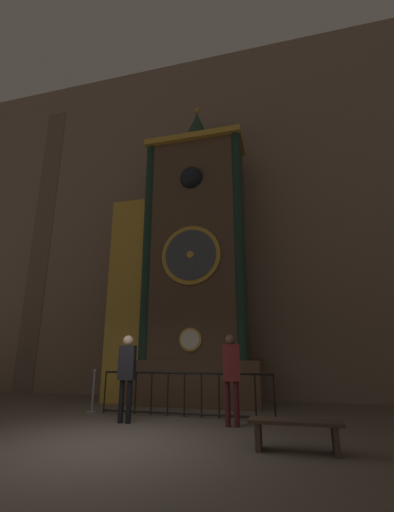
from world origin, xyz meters
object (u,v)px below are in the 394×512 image
(stanchion_post, at_px, (93,398))
(visitor_bench, at_px, (295,429))
(clock_tower, at_px, (185,266))
(visitor_far, at_px, (231,370))
(visitor_near, at_px, (127,368))

(stanchion_post, height_order, visitor_bench, stanchion_post)
(clock_tower, height_order, visitor_bench, clock_tower)
(visitor_far, xyz_separation_m, visitor_bench, (1.20, -1.53, -0.76))
(clock_tower, distance_m, stanchion_post, 4.56)
(clock_tower, xyz_separation_m, visitor_far, (1.84, -2.75, -2.99))
(visitor_far, bearing_deg, visitor_near, 173.27)
(stanchion_post, bearing_deg, clock_tower, 46.91)
(visitor_far, relative_size, visitor_bench, 1.29)
(clock_tower, relative_size, visitor_bench, 7.19)
(clock_tower, height_order, stanchion_post, clock_tower)
(stanchion_post, xyz_separation_m, visitor_bench, (4.83, -2.37, -0.01))
(visitor_far, bearing_deg, clock_tower, 111.41)
(visitor_near, xyz_separation_m, stanchion_post, (-1.40, 1.06, -0.75))
(clock_tower, distance_m, visitor_far, 4.46)
(clock_tower, bearing_deg, visitor_bench, -54.66)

